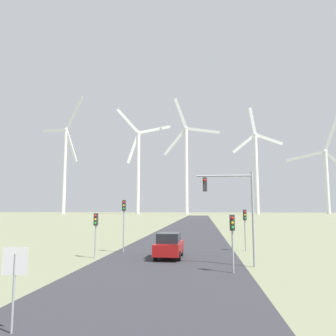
# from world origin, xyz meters

# --- Properties ---
(road_surface) EXTENTS (10.00, 240.00, 0.01)m
(road_surface) POSITION_xyz_m (0.00, 48.00, 0.00)
(road_surface) COLOR #2D2D33
(road_surface) RESTS_ON ground
(stop_sign_near) EXTENTS (0.81, 0.07, 2.45)m
(stop_sign_near) POSITION_xyz_m (-3.17, 8.01, 1.71)
(stop_sign_near) COLOR #93999E
(stop_sign_near) RESTS_ON ground
(traffic_light_post_near_left) EXTENTS (0.28, 0.34, 3.25)m
(traffic_light_post_near_left) POSITION_xyz_m (-5.49, 22.35, 2.39)
(traffic_light_post_near_left) COLOR #93999E
(traffic_light_post_near_left) RESTS_ON ground
(traffic_light_post_near_right) EXTENTS (0.28, 0.34, 3.24)m
(traffic_light_post_near_right) POSITION_xyz_m (4.07, 17.79, 2.38)
(traffic_light_post_near_right) COLOR #93999E
(traffic_light_post_near_right) RESTS_ON ground
(traffic_light_post_mid_left) EXTENTS (0.28, 0.34, 4.30)m
(traffic_light_post_mid_left) POSITION_xyz_m (-4.16, 25.57, 3.14)
(traffic_light_post_mid_left) COLOR #93999E
(traffic_light_post_mid_left) RESTS_ON ground
(traffic_light_post_mid_right) EXTENTS (0.28, 0.34, 3.50)m
(traffic_light_post_mid_right) POSITION_xyz_m (5.98, 27.44, 2.57)
(traffic_light_post_mid_right) COLOR #93999E
(traffic_light_post_mid_right) RESTS_ON ground
(traffic_light_mast_overhead) EXTENTS (3.60, 0.35, 5.95)m
(traffic_light_mast_overhead) POSITION_xyz_m (4.35, 19.84, 4.16)
(traffic_light_mast_overhead) COLOR #93999E
(traffic_light_mast_overhead) RESTS_ON ground
(car_approaching) EXTENTS (1.91, 4.15, 1.83)m
(car_approaching) POSITION_xyz_m (-0.10, 22.89, 0.91)
(car_approaching) COLOR maroon
(car_approaching) RESTS_ON ground
(wind_turbine_far_left) EXTENTS (34.99, 17.21, 74.33)m
(wind_turbine_far_left) POSITION_xyz_m (-85.05, 197.74, 33.48)
(wind_turbine_far_left) COLOR white
(wind_turbine_far_left) RESTS_ON ground
(wind_turbine_left) EXTENTS (36.03, 5.27, 70.32)m
(wind_turbine_left) POSITION_xyz_m (-39.68, 208.88, 32.78)
(wind_turbine_left) COLOR white
(wind_turbine_left) RESTS_ON ground
(wind_turbine_center) EXTENTS (35.93, 6.83, 75.32)m
(wind_turbine_center) POSITION_xyz_m (-7.71, 203.38, 33.25)
(wind_turbine_center) COLOR white
(wind_turbine_center) RESTS_ON ground
(wind_turbine_right) EXTENTS (30.71, 2.60, 66.25)m
(wind_turbine_right) POSITION_xyz_m (35.08, 201.01, 29.58)
(wind_turbine_right) COLOR white
(wind_turbine_right) RESTS_ON ground
(wind_turbine_far_right) EXTENTS (37.66, 16.46, 63.48)m
(wind_turbine_far_right) POSITION_xyz_m (81.63, 216.77, 26.03)
(wind_turbine_far_right) COLOR white
(wind_turbine_far_right) RESTS_ON ground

